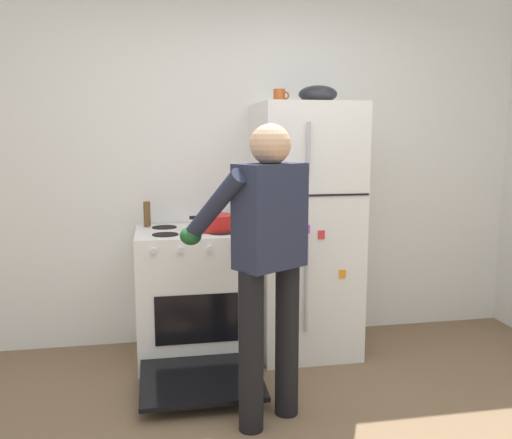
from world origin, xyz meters
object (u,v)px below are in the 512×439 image
Objects in this scene: refrigerator at (305,229)px; coffee_mug at (280,96)px; red_pot at (216,222)px; stove_range at (193,296)px; mixing_bowl at (318,94)px; pepper_mill at (147,214)px; person_cook at (265,247)px.

refrigerator is 15.69× the size of coffee_mug.
stove_range is at bearing 168.63° from red_pot.
mixing_bowl is at bearing -10.99° from coffee_mug.
coffee_mug is at bearing -9.27° from pepper_mill.
pepper_mill is 1.45m from mixing_bowl.
refrigerator reaches higher than stove_range.
red_pot is 0.97m from coffee_mug.
mixing_bowl is (0.72, 0.05, 0.86)m from red_pot.
refrigerator reaches higher than pepper_mill.
mixing_bowl is (0.88, 0.02, 1.38)m from stove_range.
stove_range is 7.02× the size of pepper_mill.
pepper_mill reaches higher than stove_range.
refrigerator is 1.10× the size of person_cook.
stove_range is at bearing -35.98° from pepper_mill.
mixing_bowl is at bearing 0.22° from refrigerator.
red_pot is 2.06× the size of pepper_mill.
coffee_mug is 0.42× the size of mixing_bowl.
stove_range is (-0.80, -0.02, -0.44)m from refrigerator.
refrigerator reaches higher than red_pot.
stove_range is at bearing 108.99° from person_cook.
mixing_bowl reaches higher than person_cook.
refrigerator is 0.94m from coffee_mug.
red_pot is at bearing -167.72° from coffee_mug.
person_cook reaches higher than stove_range.
coffee_mug is (-0.18, 0.05, 0.93)m from refrigerator.
refrigerator is at bearing 62.82° from person_cook.
refrigerator is 10.16× the size of pepper_mill.
person_cook is at bearing -71.01° from stove_range.
coffee_mug is at bearing 164.16° from refrigerator.
refrigerator is 4.93× the size of red_pot.
person_cook is at bearing -61.54° from pepper_mill.
coffee_mug is at bearing 12.28° from red_pot.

